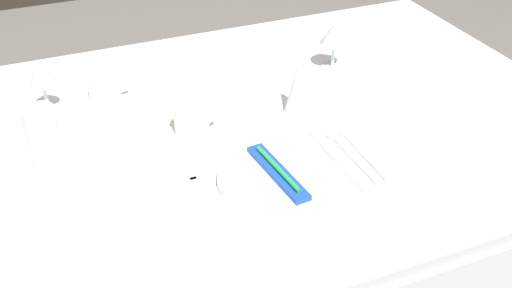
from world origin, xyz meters
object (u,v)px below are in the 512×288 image
toothbrush_package (278,172)px  dinner_plate (278,178)px  dinner_knife (339,161)px  wine_glass_centre (335,35)px  fork_outer (202,194)px  spoon_soup (345,149)px  coffee_cup_right (192,118)px  drink_tumbler (44,140)px  napkin_folded (298,83)px  coffee_cup_left (105,87)px  spoon_dessert (357,147)px  wine_glass_left (41,77)px

toothbrush_package → dinner_plate: bearing=76.0°
dinner_knife → wine_glass_centre: 0.46m
toothbrush_package → fork_outer: bearing=173.9°
spoon_soup → coffee_cup_right: size_ratio=2.15×
drink_tumbler → napkin_folded: 0.60m
fork_outer → wine_glass_centre: size_ratio=1.45×
coffee_cup_left → drink_tumbler: (-0.17, -0.21, 0.02)m
dinner_knife → spoon_dessert: spoon_dessert is taller
dinner_knife → wine_glass_centre: wine_glass_centre is taller
coffee_cup_right → wine_glass_left: 0.39m
drink_tumbler → napkin_folded: size_ratio=0.86×
coffee_cup_left → wine_glass_centre: wine_glass_centre is taller
dinner_plate → drink_tumbler: (-0.44, 0.25, 0.05)m
dinner_plate → drink_tumbler: bearing=150.0°
dinner_plate → spoon_dessert: bearing=11.7°
spoon_soup → spoon_dessert: 0.03m
coffee_cup_right → wine_glass_centre: (0.47, 0.18, 0.05)m
dinner_plate → dinner_knife: bearing=4.8°
coffee_cup_left → napkin_folded: (0.43, -0.23, 0.04)m
dinner_plate → toothbrush_package: bearing=-104.0°
spoon_dessert → coffee_cup_left: size_ratio=2.06×
drink_tumbler → napkin_folded: (0.60, -0.01, 0.02)m
wine_glass_left → spoon_soup: bearing=-35.3°
dinner_knife → spoon_soup: spoon_soup is taller
dinner_plate → wine_glass_left: size_ratio=1.81×
fork_outer → coffee_cup_left: bearing=103.6°
toothbrush_package → spoon_dessert: bearing=11.7°
fork_outer → spoon_soup: 0.35m
dinner_knife → spoon_soup: size_ratio=1.06×
spoon_soup → dinner_plate: bearing=-166.2°
spoon_soup → drink_tumbler: 0.67m
dinner_plate → napkin_folded: (0.16, 0.24, 0.07)m
dinner_knife → drink_tumbler: drink_tumbler is taller
dinner_knife → coffee_cup_left: coffee_cup_left is taller
dinner_plate → toothbrush_package: toothbrush_package is taller
dinner_plate → napkin_folded: bearing=56.2°
dinner_knife → coffee_cup_left: bearing=133.2°
spoon_soup → wine_glass_left: bearing=144.7°
dinner_plate → spoon_soup: bearing=13.8°
drink_tumbler → spoon_soup: bearing=-18.2°
dinner_plate → coffee_cup_left: (-0.27, 0.47, 0.04)m
drink_tumbler → spoon_dessert: bearing=-17.5°
napkin_folded → coffee_cup_right: bearing=-179.9°
fork_outer → coffee_cup_right: coffee_cup_right is taller
wine_glass_left → dinner_plate: bearing=-48.9°
toothbrush_package → wine_glass_centre: size_ratio=1.52×
dinner_plate → coffee_cup_left: 0.54m
dinner_knife → spoon_dessert: (0.07, 0.03, -0.00)m
fork_outer → dinner_plate: bearing=-6.1°
dinner_plate → wine_glass_centre: (0.36, 0.42, 0.09)m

